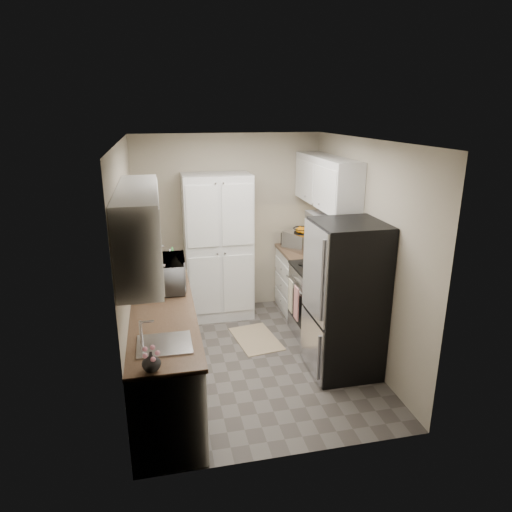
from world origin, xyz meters
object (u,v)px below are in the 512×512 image
Objects in this scene: wine_bottle at (147,267)px; toaster_oven at (300,241)px; refrigerator at (345,299)px; microwave at (166,274)px; pantry_cabinet at (218,247)px; electric_range at (321,302)px.

toaster_oven is at bearing 19.32° from wine_bottle.
refrigerator is 1.96m from microwave.
pantry_cabinet is 1.24m from wine_bottle.
electric_range is 0.66× the size of refrigerator.
electric_range is 4.04× the size of wine_bottle.
wine_bottle is at bearing 174.56° from toaster_oven.
pantry_cabinet is at bearing -30.58° from microwave.
electric_range is at bearing -113.39° from toaster_oven.
pantry_cabinet is at bearing 123.46° from refrigerator.
refrigerator is (1.14, -1.73, -0.15)m from pantry_cabinet.
toaster_oven is at bearing -3.53° from pantry_cabinet.
wine_bottle is at bearing 32.48° from microwave.
microwave is (-1.90, -0.24, 0.61)m from electric_range.
toaster_oven reaches higher than electric_range.
wine_bottle is (-2.08, 0.92, 0.21)m from refrigerator.
pantry_cabinet is at bearing 141.78° from electric_range.
pantry_cabinet reaches higher than microwave.
pantry_cabinet is 1.16m from toaster_oven.
pantry_cabinet is 4.69× the size of toaster_oven.
electric_range is at bearing -81.50° from microwave.
toaster_oven is at bearing 91.36° from electric_range.
refrigerator is at bearing -92.48° from electric_range.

